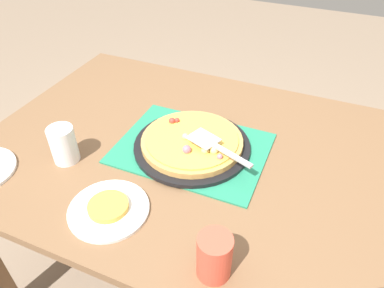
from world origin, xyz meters
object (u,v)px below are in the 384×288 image
(pizza_pan, at_px, (192,146))
(cup_corner, at_px, (63,145))
(pizza, at_px, (192,141))
(pizza_server, at_px, (215,145))
(served_slice_right, at_px, (108,206))
(plate_far_right, at_px, (109,210))
(cup_near, at_px, (214,256))

(pizza_pan, height_order, cup_corner, cup_corner)
(pizza, xyz_separation_m, pizza_server, (-0.09, 0.03, 0.04))
(served_slice_right, relative_size, pizza_server, 0.48)
(plate_far_right, bearing_deg, served_slice_right, 0.00)
(pizza_pan, distance_m, plate_far_right, 0.35)
(served_slice_right, height_order, pizza_server, pizza_server)
(pizza, distance_m, cup_near, 0.45)
(cup_near, bearing_deg, pizza, -60.62)
(served_slice_right, xyz_separation_m, cup_near, (-0.32, 0.06, 0.04))
(pizza_pan, xyz_separation_m, cup_corner, (0.34, 0.20, 0.05))
(pizza_server, bearing_deg, pizza, -20.76)
(served_slice_right, bearing_deg, pizza, -107.52)
(cup_corner, bearing_deg, pizza_pan, -149.34)
(served_slice_right, bearing_deg, cup_near, 169.59)
(pizza_pan, bearing_deg, cup_near, 119.44)
(pizza, bearing_deg, pizza_server, 159.24)
(served_slice_right, xyz_separation_m, pizza_server, (-0.19, -0.30, 0.05))
(cup_near, relative_size, cup_corner, 1.00)
(served_slice_right, height_order, cup_near, cup_near)
(plate_far_right, relative_size, cup_corner, 1.83)
(pizza, height_order, served_slice_right, pizza)
(plate_far_right, bearing_deg, cup_near, 169.59)
(pizza_pan, xyz_separation_m, cup_near, (-0.22, 0.39, 0.05))
(pizza, bearing_deg, cup_corner, 30.47)
(pizza_pan, distance_m, served_slice_right, 0.35)
(plate_far_right, bearing_deg, pizza, -107.52)
(served_slice_right, distance_m, cup_near, 0.33)
(plate_far_right, bearing_deg, pizza_server, -123.24)
(pizza_pan, distance_m, pizza_server, 0.11)
(pizza_pan, height_order, pizza_server, pizza_server)
(cup_near, bearing_deg, cup_corner, -18.44)
(pizza_server, bearing_deg, cup_near, 110.01)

